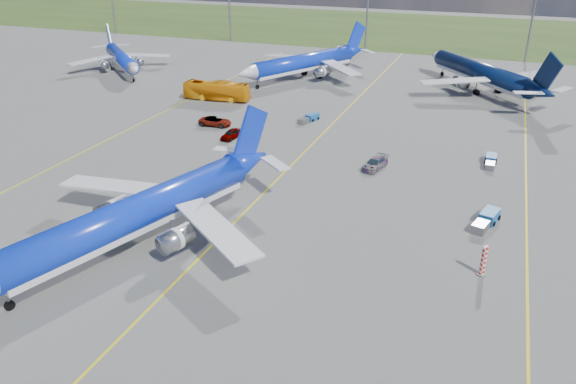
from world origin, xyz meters
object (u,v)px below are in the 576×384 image
(bg_jet_nw, at_px, (123,71))
(baggage_tug_w, at_px, (486,220))
(bg_jet_n, at_px, (479,91))
(baggage_tug_e, at_px, (491,161))
(bg_jet_nnw, at_px, (303,79))
(service_car_c, at_px, (375,163))
(warning_post, at_px, (484,261))
(service_car_a, at_px, (232,134))
(apron_bus, at_px, (217,91))
(service_car_b, at_px, (215,121))
(baggage_tug_c, at_px, (309,118))
(main_airliner, at_px, (139,246))

(bg_jet_nw, distance_m, baggage_tug_w, 94.75)
(bg_jet_n, distance_m, baggage_tug_e, 40.91)
(bg_jet_nnw, height_order, service_car_c, bg_jet_nnw)
(warning_post, bearing_deg, service_car_c, 124.62)
(bg_jet_nnw, bearing_deg, service_car_a, -59.70)
(apron_bus, height_order, service_car_a, apron_bus)
(service_car_c, bearing_deg, service_car_a, -175.37)
(service_car_a, relative_size, service_car_b, 0.81)
(apron_bus, relative_size, baggage_tug_w, 2.23)
(baggage_tug_w, bearing_deg, baggage_tug_c, 152.33)
(main_airliner, xyz_separation_m, baggage_tug_e, (32.29, 35.84, 0.51))
(service_car_c, bearing_deg, apron_bus, 161.83)
(service_car_a, bearing_deg, bg_jet_n, 60.28)
(main_airliner, relative_size, apron_bus, 3.17)
(bg_jet_nnw, xyz_separation_m, service_car_b, (-2.73, -35.88, 0.74))
(main_airliner, xyz_separation_m, baggage_tug_w, (32.70, 17.42, 0.58))
(baggage_tug_c, distance_m, baggage_tug_e, 31.02)
(bg_jet_n, bearing_deg, service_car_c, 38.93)
(bg_jet_nw, bearing_deg, service_car_b, -83.24)
(service_car_b, xyz_separation_m, baggage_tug_w, (43.56, -20.17, -0.16))
(warning_post, bearing_deg, service_car_a, 146.04)
(main_airliner, bearing_deg, bg_jet_nnw, 113.67)
(service_car_b, bearing_deg, baggage_tug_w, -118.53)
(warning_post, relative_size, service_car_c, 0.60)
(warning_post, relative_size, service_car_a, 0.70)
(baggage_tug_w, xyz_separation_m, baggage_tug_e, (-0.41, 18.42, -0.07))
(bg_jet_nnw, relative_size, service_car_a, 9.01)
(apron_bus, height_order, baggage_tug_e, apron_bus)
(warning_post, xyz_separation_m, bg_jet_nnw, (-41.02, 66.49, -1.50))
(bg_jet_n, height_order, apron_bus, bg_jet_n)
(bg_jet_nw, relative_size, bg_jet_nnw, 0.84)
(service_car_b, xyz_separation_m, baggage_tug_e, (43.15, -1.75, -0.23))
(service_car_a, height_order, service_car_c, service_car_a)
(apron_bus, distance_m, service_car_a, 22.47)
(warning_post, distance_m, service_car_b, 53.39)
(service_car_b, relative_size, baggage_tug_c, 1.11)
(warning_post, height_order, service_car_c, warning_post)
(baggage_tug_w, bearing_deg, warning_post, -73.60)
(bg_jet_nnw, xyz_separation_m, baggage_tug_c, (10.92, -28.07, 0.49))
(bg_jet_nw, bearing_deg, baggage_tug_w, -77.55)
(bg_jet_nnw, relative_size, bg_jet_n, 0.96)
(warning_post, xyz_separation_m, service_car_c, (-15.08, 21.85, -0.78))
(bg_jet_nnw, xyz_separation_m, service_car_a, (2.54, -40.58, 0.74))
(service_car_a, bearing_deg, service_car_b, 146.28)
(bg_jet_n, distance_m, apron_bus, 52.35)
(bg_jet_nw, height_order, main_airliner, main_airliner)
(main_airliner, bearing_deg, warning_post, 29.34)
(main_airliner, bearing_deg, service_car_b, 123.47)
(apron_bus, xyz_separation_m, baggage_tug_w, (50.57, -34.26, -1.19))
(baggage_tug_w, bearing_deg, main_airliner, -136.53)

